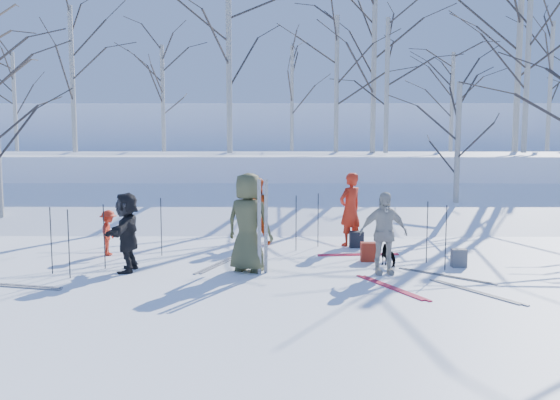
{
  "coord_description": "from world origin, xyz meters",
  "views": [
    {
      "loc": [
        0.08,
        -10.85,
        2.61
      ],
      "look_at": [
        0.0,
        1.5,
        1.3
      ],
      "focal_mm": 35.0,
      "sensor_mm": 36.0,
      "label": 1
    }
  ],
  "objects_px": {
    "dog": "(389,256)",
    "backpack_dark": "(356,239)",
    "skier_red_north": "(350,209)",
    "skier_redor_behind": "(256,211)",
    "backpack_grey": "(459,258)",
    "skier_red_seated": "(109,233)",
    "skier_olive_center": "(249,222)",
    "backpack_red": "(368,252)",
    "skier_grey_west": "(127,232)",
    "skier_cream_east": "(383,233)"
  },
  "relations": [
    {
      "from": "skier_red_north",
      "to": "skier_redor_behind",
      "type": "height_order",
      "value": "skier_red_north"
    },
    {
      "from": "skier_redor_behind",
      "to": "skier_red_seated",
      "type": "xyz_separation_m",
      "value": [
        -3.33,
        -1.43,
        -0.33
      ]
    },
    {
      "from": "skier_red_north",
      "to": "skier_grey_west",
      "type": "xyz_separation_m",
      "value": [
        -4.85,
        -2.82,
        -0.12
      ]
    },
    {
      "from": "backpack_dark",
      "to": "backpack_grey",
      "type": "bearing_deg",
      "value": -48.8
    },
    {
      "from": "skier_red_north",
      "to": "backpack_red",
      "type": "distance_m",
      "value": 2.0
    },
    {
      "from": "skier_red_north",
      "to": "skier_redor_behind",
      "type": "relative_size",
      "value": 1.08
    },
    {
      "from": "skier_redor_behind",
      "to": "backpack_red",
      "type": "distance_m",
      "value": 3.35
    },
    {
      "from": "skier_redor_behind",
      "to": "skier_red_seated",
      "type": "distance_m",
      "value": 3.64
    },
    {
      "from": "skier_olive_center",
      "to": "skier_cream_east",
      "type": "xyz_separation_m",
      "value": [
        2.69,
        -0.19,
        -0.18
      ]
    },
    {
      "from": "skier_olive_center",
      "to": "backpack_red",
      "type": "height_order",
      "value": "skier_olive_center"
    },
    {
      "from": "skier_olive_center",
      "to": "backpack_red",
      "type": "distance_m",
      "value": 2.85
    },
    {
      "from": "backpack_dark",
      "to": "skier_olive_center",
      "type": "bearing_deg",
      "value": -134.83
    },
    {
      "from": "skier_cream_east",
      "to": "backpack_grey",
      "type": "distance_m",
      "value": 1.91
    },
    {
      "from": "skier_red_seated",
      "to": "dog",
      "type": "relative_size",
      "value": 1.99
    },
    {
      "from": "dog",
      "to": "backpack_dark",
      "type": "relative_size",
      "value": 1.32
    },
    {
      "from": "skier_olive_center",
      "to": "skier_grey_west",
      "type": "bearing_deg",
      "value": 24.26
    },
    {
      "from": "skier_grey_west",
      "to": "backpack_red",
      "type": "bearing_deg",
      "value": 100.31
    },
    {
      "from": "skier_grey_west",
      "to": "skier_redor_behind",
      "type": "bearing_deg",
      "value": 140.25
    },
    {
      "from": "dog",
      "to": "skier_redor_behind",
      "type": "bearing_deg",
      "value": -67.07
    },
    {
      "from": "skier_redor_behind",
      "to": "skier_cream_east",
      "type": "distance_m",
      "value": 4.17
    },
    {
      "from": "skier_red_north",
      "to": "dog",
      "type": "relative_size",
      "value": 3.5
    },
    {
      "from": "skier_redor_behind",
      "to": "backpack_red",
      "type": "relative_size",
      "value": 4.08
    },
    {
      "from": "backpack_dark",
      "to": "skier_redor_behind",
      "type": "bearing_deg",
      "value": 169.99
    },
    {
      "from": "skier_red_seated",
      "to": "dog",
      "type": "height_order",
      "value": "skier_red_seated"
    },
    {
      "from": "dog",
      "to": "backpack_red",
      "type": "xyz_separation_m",
      "value": [
        -0.38,
        0.47,
        -0.01
      ]
    },
    {
      "from": "skier_red_north",
      "to": "skier_redor_behind",
      "type": "distance_m",
      "value": 2.41
    },
    {
      "from": "backpack_grey",
      "to": "skier_red_seated",
      "type": "bearing_deg",
      "value": 171.53
    },
    {
      "from": "skier_red_seated",
      "to": "backpack_dark",
      "type": "bearing_deg",
      "value": -86.77
    },
    {
      "from": "skier_redor_behind",
      "to": "backpack_grey",
      "type": "distance_m",
      "value": 5.14
    },
    {
      "from": "skier_cream_east",
      "to": "backpack_grey",
      "type": "relative_size",
      "value": 4.32
    },
    {
      "from": "skier_olive_center",
      "to": "skier_grey_west",
      "type": "height_order",
      "value": "skier_olive_center"
    },
    {
      "from": "skier_red_north",
      "to": "backpack_dark",
      "type": "distance_m",
      "value": 0.79
    },
    {
      "from": "skier_olive_center",
      "to": "skier_redor_behind",
      "type": "height_order",
      "value": "skier_olive_center"
    },
    {
      "from": "skier_olive_center",
      "to": "skier_red_north",
      "type": "height_order",
      "value": "skier_olive_center"
    },
    {
      "from": "skier_olive_center",
      "to": "skier_red_north",
      "type": "xyz_separation_m",
      "value": [
        2.39,
        2.81,
        -0.08
      ]
    },
    {
      "from": "skier_red_seated",
      "to": "skier_cream_east",
      "type": "height_order",
      "value": "skier_cream_east"
    },
    {
      "from": "dog",
      "to": "skier_red_north",
      "type": "bearing_deg",
      "value": -103.41
    },
    {
      "from": "dog",
      "to": "backpack_grey",
      "type": "bearing_deg",
      "value": 150.17
    },
    {
      "from": "backpack_red",
      "to": "backpack_dark",
      "type": "bearing_deg",
      "value": 91.59
    },
    {
      "from": "skier_grey_west",
      "to": "backpack_red",
      "type": "relative_size",
      "value": 3.83
    },
    {
      "from": "backpack_dark",
      "to": "dog",
      "type": "bearing_deg",
      "value": -78.38
    },
    {
      "from": "skier_grey_west",
      "to": "backpack_dark",
      "type": "distance_m",
      "value": 5.62
    },
    {
      "from": "skier_red_north",
      "to": "skier_cream_east",
      "type": "height_order",
      "value": "skier_red_north"
    },
    {
      "from": "skier_grey_west",
      "to": "backpack_grey",
      "type": "relative_size",
      "value": 4.23
    },
    {
      "from": "skier_redor_behind",
      "to": "backpack_red",
      "type": "xyz_separation_m",
      "value": [
        2.58,
        -2.03,
        -0.65
      ]
    },
    {
      "from": "skier_red_north",
      "to": "skier_grey_west",
      "type": "bearing_deg",
      "value": -7.66
    },
    {
      "from": "skier_olive_center",
      "to": "dog",
      "type": "bearing_deg",
      "value": -146.48
    },
    {
      "from": "skier_redor_behind",
      "to": "backpack_dark",
      "type": "bearing_deg",
      "value": 168.6
    },
    {
      "from": "skier_red_north",
      "to": "skier_redor_behind",
      "type": "xyz_separation_m",
      "value": [
        -2.4,
        0.17,
        -0.07
      ]
    },
    {
      "from": "skier_cream_east",
      "to": "skier_grey_west",
      "type": "bearing_deg",
      "value": 172.51
    }
  ]
}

